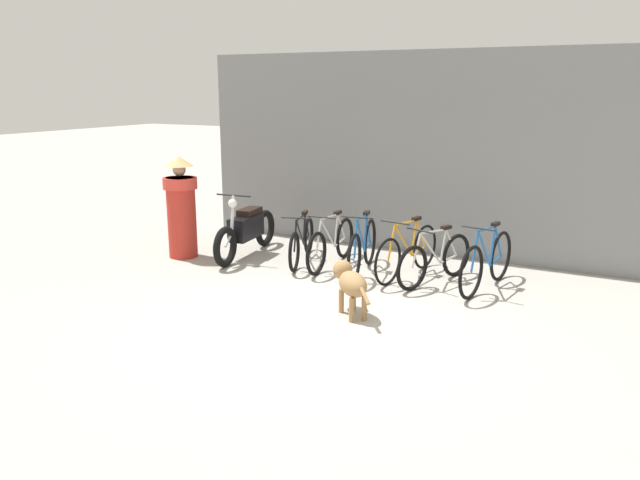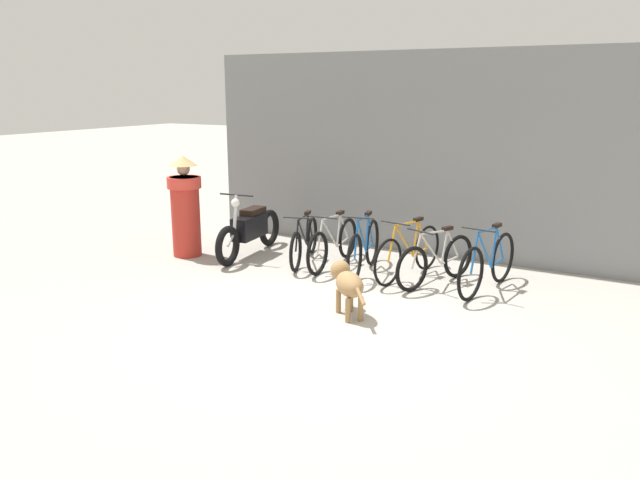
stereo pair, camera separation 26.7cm
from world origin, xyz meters
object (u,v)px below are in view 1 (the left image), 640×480
Objects in this scene: bicycle_1 at (331,244)px; stray_dog at (350,282)px; motorcycle at (246,230)px; bicycle_3 at (407,252)px; bicycle_5 at (487,262)px; bicycle_0 at (302,242)px; bicycle_4 at (435,260)px; person_in_robes at (181,206)px; bicycle_2 at (362,248)px.

bicycle_1 is 2.17× the size of stray_dog.
bicycle_3 is at bearing 86.09° from motorcycle.
motorcycle reaches higher than bicycle_5.
stray_dog is (-1.23, -1.73, 0.03)m from bicycle_5.
bicycle_4 reaches higher than bicycle_0.
person_in_robes is at bearing -78.09° from bicycle_1.
bicycle_0 is at bearing -78.72° from bicycle_3.
person_in_robes is (-3.53, 1.15, 0.42)m from stray_dog.
bicycle_5 is at bearing 114.51° from bicycle_4.
stray_dog is at bearing 29.97° from bicycle_1.
bicycle_3 is 3.69m from person_in_robes.
bicycle_5 is 0.85× the size of motorcycle.
bicycle_2 reaches higher than bicycle_0.
bicycle_5 is (2.38, -0.05, 0.03)m from bicycle_1.
stray_dog is at bearing 8.37° from bicycle_2.
person_in_robes is (-2.96, -0.50, 0.45)m from bicycle_2.
bicycle_0 is 2.89m from bicycle_5.
bicycle_0 reaches higher than stray_dog.
bicycle_1 is at bearing 75.17° from bicycle_0.
bicycle_2 is 1.74m from stray_dog.
bicycle_5 reaches higher than stray_dog.
bicycle_5 is at bearing 85.96° from bicycle_1.
bicycle_2 is at bearing 67.14° from bicycle_0.
stray_dog is 3.73m from person_in_robes.
motorcycle is (-2.07, 0.01, 0.05)m from bicycle_2.
bicycle_0 is 0.95× the size of bicycle_3.
motorcycle is (-3.17, -0.02, 0.09)m from bicycle_4.
bicycle_3 is (0.65, 0.14, -0.01)m from bicycle_2.
bicycle_0 is 2.03m from person_in_robes.
bicycle_3 is at bearing 144.94° from person_in_robes.
bicycle_0 is 0.99m from motorcycle.
bicycle_4 is at bearing 83.59° from bicycle_1.
bicycle_3 is 0.47m from bicycle_4.
motorcycle is 1.23× the size of person_in_robes.
motorcycle reaches higher than bicycle_1.
bicycle_2 reaches higher than bicycle_3.
bicycle_2 reaches higher than bicycle_4.
bicycle_0 is 2.41m from stray_dog.
bicycle_0 is 0.96× the size of bicycle_2.
bicycle_5 reaches higher than bicycle_1.
bicycle_2 is at bearing 144.40° from person_in_robes.
person_in_robes reaches higher than bicycle_2.
person_in_robes is (-3.60, -0.64, 0.46)m from bicycle_3.
bicycle_5 is (1.16, -0.06, 0.02)m from bicycle_3.
person_in_robes reaches higher than bicycle_4.
bicycle_4 is 3.17m from motorcycle.
stray_dog is at bearing 116.77° from person_in_robes.
bicycle_4 is (0.45, -0.12, -0.03)m from bicycle_3.
bicycle_2 reaches higher than stray_dog.
motorcycle is 2.53× the size of stray_dog.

